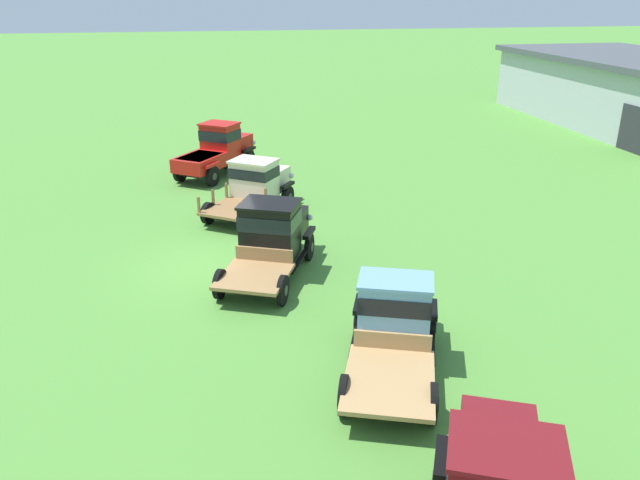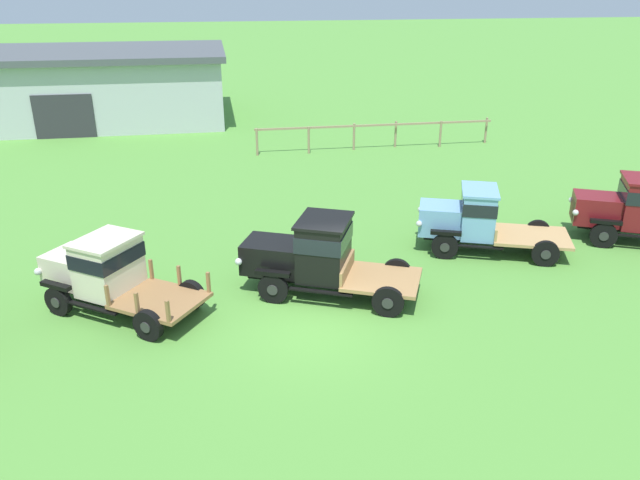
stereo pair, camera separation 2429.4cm
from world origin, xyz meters
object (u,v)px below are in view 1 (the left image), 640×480
vintage_truck_foreground_near (218,149)px  vintage_truck_midrow_center (273,233)px  vintage_truck_second_in_line (256,183)px  vintage_truck_far_side (394,317)px

vintage_truck_foreground_near → vintage_truck_midrow_center: 11.23m
vintage_truck_second_in_line → vintage_truck_far_side: vintage_truck_far_side is taller
vintage_truck_foreground_near → vintage_truck_second_in_line: size_ratio=1.02×
vintage_truck_second_in_line → vintage_truck_far_side: bearing=10.2°
vintage_truck_far_side → vintage_truck_foreground_near: bearing=-169.0°
vintage_truck_second_in_line → vintage_truck_midrow_center: (5.67, -0.07, 0.10)m
vintage_truck_far_side → vintage_truck_midrow_center: bearing=-159.4°
vintage_truck_foreground_near → vintage_truck_midrow_center: vintage_truck_foreground_near is taller
vintage_truck_midrow_center → vintage_truck_far_side: 5.94m
vintage_truck_foreground_near → vintage_truck_far_side: 17.04m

